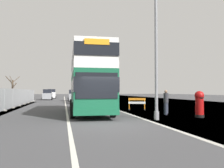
# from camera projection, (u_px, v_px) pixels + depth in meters

# --- Properties ---
(ground) EXTENTS (140.00, 280.00, 0.10)m
(ground) POSITION_uv_depth(u_px,v_px,m) (119.00, 125.00, 11.89)
(ground) COLOR #424244
(double_decker_bus) EXTENTS (2.98, 10.32, 4.75)m
(double_decker_bus) POSITION_uv_depth(u_px,v_px,m) (89.00, 80.00, 17.87)
(double_decker_bus) COLOR #145638
(double_decker_bus) RESTS_ON ground
(lamppost_foreground) EXTENTS (0.29, 0.70, 9.63)m
(lamppost_foreground) POSITION_uv_depth(u_px,v_px,m) (156.00, 43.00, 13.86)
(lamppost_foreground) COLOR gray
(lamppost_foreground) RESTS_ON ground
(red_pillar_postbox) EXTENTS (0.59, 0.59, 1.71)m
(red_pillar_postbox) POSITION_uv_depth(u_px,v_px,m) (199.00, 103.00, 14.99)
(red_pillar_postbox) COLOR black
(red_pillar_postbox) RESTS_ON ground
(roadworks_barrier) EXTENTS (1.60, 0.86, 1.08)m
(roadworks_barrier) POSITION_uv_depth(u_px,v_px,m) (137.00, 103.00, 21.09)
(roadworks_barrier) COLOR orange
(roadworks_barrier) RESTS_ON ground
(construction_site_fence) EXTENTS (0.44, 24.00, 1.99)m
(construction_site_fence) POSITION_uv_depth(u_px,v_px,m) (22.00, 97.00, 28.19)
(construction_site_fence) COLOR #A8AAAD
(construction_site_fence) RESTS_ON ground
(car_oncoming_near) EXTENTS (1.93, 4.28, 2.08)m
(car_oncoming_near) POSITION_uv_depth(u_px,v_px,m) (81.00, 96.00, 32.33)
(car_oncoming_near) COLOR silver
(car_oncoming_near) RESTS_ON ground
(car_receding_mid) EXTENTS (2.00, 4.29, 1.97)m
(car_receding_mid) POSITION_uv_depth(u_px,v_px,m) (74.00, 96.00, 40.41)
(car_receding_mid) COLOR gray
(car_receding_mid) RESTS_ON ground
(car_receding_far) EXTENTS (1.90, 4.44, 2.11)m
(car_receding_far) POSITION_uv_depth(u_px,v_px,m) (47.00, 95.00, 46.63)
(car_receding_far) COLOR gray
(car_receding_far) RESTS_ON ground
(car_far_side) EXTENTS (2.09, 4.40, 2.23)m
(car_far_side) POSITION_uv_depth(u_px,v_px,m) (52.00, 94.00, 55.64)
(car_far_side) COLOR silver
(car_far_side) RESTS_ON ground
(bare_tree_far_verge_mid) EXTENTS (2.77, 2.43, 5.12)m
(bare_tree_far_verge_mid) POSITION_uv_depth(u_px,v_px,m) (12.00, 87.00, 50.02)
(bare_tree_far_verge_mid) COLOR #4C3D2D
(bare_tree_far_verge_mid) RESTS_ON ground
(pedestrian_at_kerb) EXTENTS (0.34, 0.34, 1.78)m
(pedestrian_at_kerb) POSITION_uv_depth(u_px,v_px,m) (166.00, 102.00, 16.59)
(pedestrian_at_kerb) COLOR #2D3342
(pedestrian_at_kerb) RESTS_ON ground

